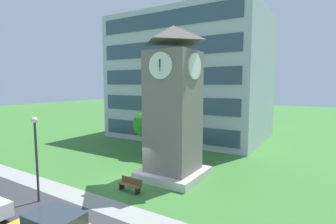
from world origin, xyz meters
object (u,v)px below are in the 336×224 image
(clock_tower, at_px, (173,111))
(street_lamp, at_px, (36,149))
(tree_by_building, at_px, (147,124))
(park_bench, at_px, (130,184))

(clock_tower, bearing_deg, street_lamp, -121.38)
(street_lamp, height_order, tree_by_building, street_lamp)
(tree_by_building, bearing_deg, clock_tower, -36.18)
(street_lamp, bearing_deg, tree_by_building, 92.62)
(clock_tower, height_order, street_lamp, clock_tower)
(clock_tower, bearing_deg, park_bench, -106.00)
(clock_tower, height_order, tree_by_building, clock_tower)
(park_bench, bearing_deg, clock_tower, 74.00)
(street_lamp, distance_m, tree_by_building, 11.93)
(clock_tower, height_order, park_bench, clock_tower)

